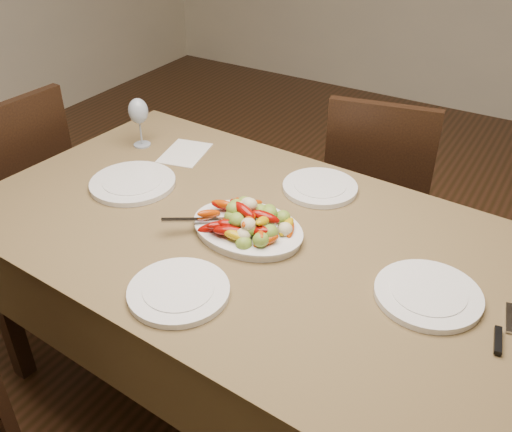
{
  "coord_description": "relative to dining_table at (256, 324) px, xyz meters",
  "views": [
    {
      "loc": [
        0.98,
        -1.41,
        1.75
      ],
      "look_at": [
        0.24,
        -0.2,
        0.82
      ],
      "focal_mm": 40.0,
      "sensor_mm": 36.0,
      "label": 1
    }
  ],
  "objects": [
    {
      "name": "plate_near",
      "position": [
        -0.03,
        -0.35,
        0.39
      ],
      "size": [
        0.27,
        0.27,
        0.02
      ],
      "primitive_type": "cylinder",
      "color": "white",
      "rests_on": "dining_table"
    },
    {
      "name": "wine_glass",
      "position": [
        -0.69,
        0.28,
        0.48
      ],
      "size": [
        0.08,
        0.08,
        0.2
      ],
      "primitive_type": null,
      "color": "#8C99A5",
      "rests_on": "dining_table"
    },
    {
      "name": "chair_far",
      "position": [
        0.08,
        0.91,
        0.1
      ],
      "size": [
        0.5,
        0.5,
        0.95
      ],
      "primitive_type": null,
      "rotation": [
        0.0,
        0.0,
        3.35
      ],
      "color": "black",
      "rests_on": "ground"
    },
    {
      "name": "floor",
      "position": [
        -0.24,
        0.2,
        -0.38
      ],
      "size": [
        6.0,
        6.0,
        0.0
      ],
      "primitive_type": "plane",
      "color": "#351F10",
      "rests_on": "ground"
    },
    {
      "name": "plate_left",
      "position": [
        -0.51,
        0.02,
        0.39
      ],
      "size": [
        0.29,
        0.29,
        0.02
      ],
      "primitive_type": "cylinder",
      "color": "white",
      "rests_on": "dining_table"
    },
    {
      "name": "table_knife",
      "position": [
        0.73,
        -0.05,
        0.38
      ],
      "size": [
        0.05,
        0.2,
        0.01
      ],
      "primitive_type": null,
      "rotation": [
        0.0,
        0.0,
        0.19
      ],
      "color": "#9EA0A8",
      "rests_on": "dining_table"
    },
    {
      "name": "serving_platter",
      "position": [
        -0.02,
        -0.02,
        0.39
      ],
      "size": [
        0.36,
        0.28,
        0.02
      ],
      "primitive_type": "ellipsoid",
      "rotation": [
        0.0,
        0.0,
        -0.07
      ],
      "color": "white",
      "rests_on": "dining_table"
    },
    {
      "name": "dining_table",
      "position": [
        0.0,
        0.0,
        0.0
      ],
      "size": [
        1.91,
        1.16,
        0.76
      ],
      "primitive_type": "cube",
      "rotation": [
        0.0,
        0.0,
        -0.07
      ],
      "color": "brown",
      "rests_on": "ground"
    },
    {
      "name": "serving_spoon",
      "position": [
        -0.09,
        -0.05,
        0.43
      ],
      "size": [
        0.23,
        0.25,
        0.03
      ],
      "primitive_type": null,
      "rotation": [
        0.0,
        0.0,
        -0.85
      ],
      "color": "#9EA0A8",
      "rests_on": "serving_platter"
    },
    {
      "name": "chair_left",
      "position": [
        -1.27,
        0.04,
        0.1
      ],
      "size": [
        0.44,
        0.44,
        0.95
      ],
      "primitive_type": null,
      "rotation": [
        0.0,
        0.0,
        -1.62
      ],
      "color": "black",
      "rests_on": "ground"
    },
    {
      "name": "menu_card",
      "position": [
        -0.51,
        0.31,
        0.38
      ],
      "size": [
        0.19,
        0.24,
        0.0
      ],
      "primitive_type": "cube",
      "rotation": [
        0.0,
        0.0,
        0.23
      ],
      "color": "silver",
      "rests_on": "dining_table"
    },
    {
      "name": "plate_far",
      "position": [
        0.05,
        0.33,
        0.39
      ],
      "size": [
        0.25,
        0.25,
        0.02
      ],
      "primitive_type": "cylinder",
      "color": "white",
      "rests_on": "dining_table"
    },
    {
      "name": "roasted_vegetables",
      "position": [
        -0.02,
        -0.02,
        0.45
      ],
      "size": [
        0.3,
        0.21,
        0.09
      ],
      "primitive_type": null,
      "rotation": [
        0.0,
        0.0,
        -0.07
      ],
      "color": "#7D0702",
      "rests_on": "serving_platter"
    },
    {
      "name": "plate_right",
      "position": [
        0.54,
        -0.02,
        0.39
      ],
      "size": [
        0.28,
        0.28,
        0.02
      ],
      "primitive_type": "cylinder",
      "color": "white",
      "rests_on": "dining_table"
    }
  ]
}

